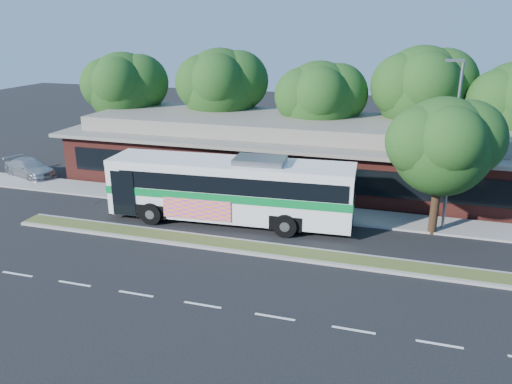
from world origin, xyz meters
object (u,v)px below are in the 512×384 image
lamp_post (452,142)px  transit_bus (231,186)px  sedan (30,168)px  sidewalk_tree (450,144)px

lamp_post → transit_bus: (-11.42, -2.20, -2.75)m
lamp_post → sedan: size_ratio=1.99×
sidewalk_tree → sedan: bearing=175.2°
lamp_post → sedan: bearing=176.4°
sidewalk_tree → transit_bus: bearing=-171.8°
transit_bus → sidewalk_tree: sidewalk_tree is taller
lamp_post → sidewalk_tree: (-0.16, -0.58, -0.00)m
transit_bus → sedan: (-17.14, 4.00, -1.49)m
sedan → sidewalk_tree: 28.82m
transit_bus → sidewalk_tree: 11.71m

